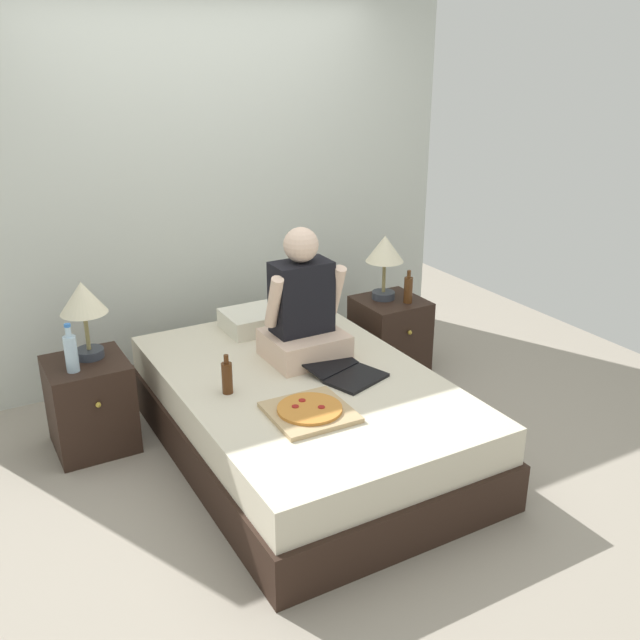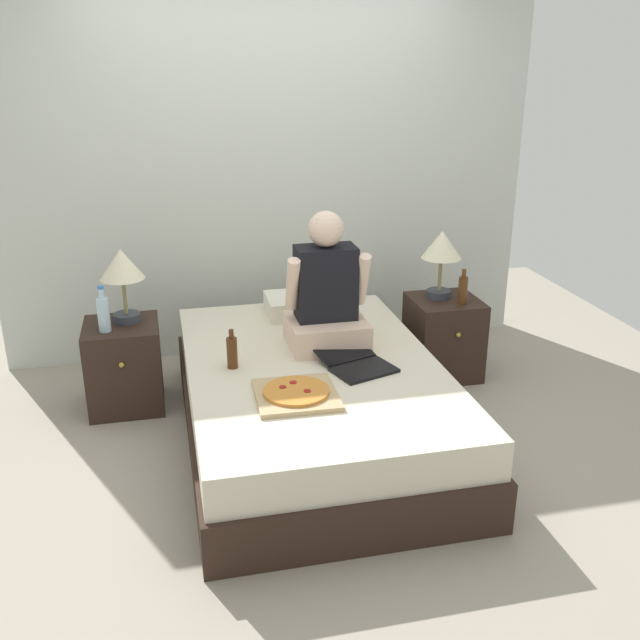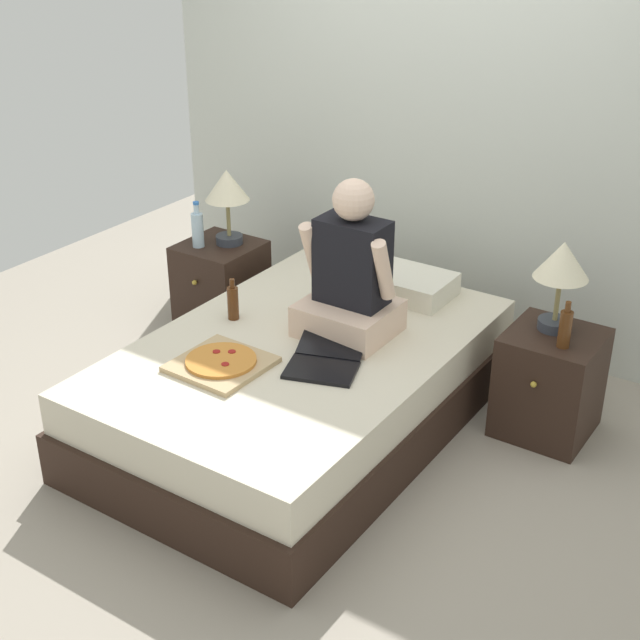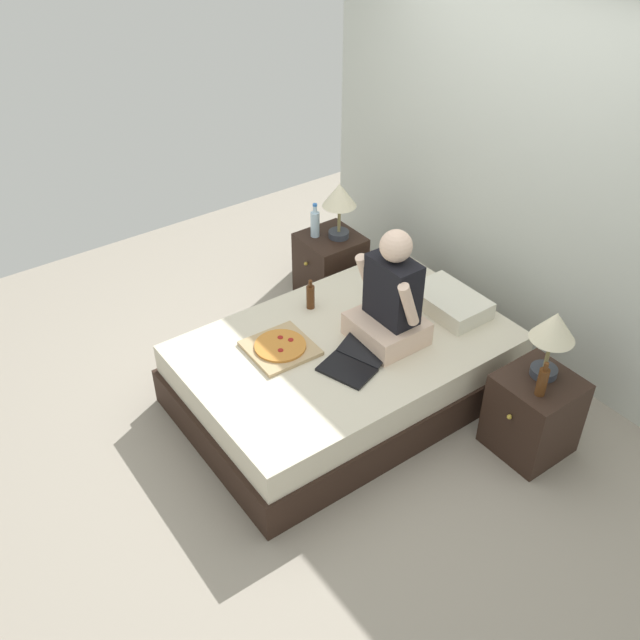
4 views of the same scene
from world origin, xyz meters
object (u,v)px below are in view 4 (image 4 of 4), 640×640
(water_bottle, at_px, (315,223))
(pizza_box, at_px, (280,347))
(lamp_on_right_nightstand, at_px, (554,331))
(laptop, at_px, (353,363))
(lamp_on_left_nightstand, at_px, (339,199))
(nightstand_left, at_px, (330,266))
(person_seated, at_px, (390,301))
(beer_bottle, at_px, (542,381))
(beer_bottle_on_bed, at_px, (310,296))
(nightstand_right, at_px, (533,414))
(bed, at_px, (345,369))

(water_bottle, bearing_deg, pizza_box, -44.96)
(lamp_on_right_nightstand, xyz_separation_m, laptop, (-0.79, -0.81, -0.38))
(lamp_on_left_nightstand, height_order, laptop, lamp_on_left_nightstand)
(nightstand_left, distance_m, person_seated, 1.33)
(pizza_box, bearing_deg, beer_bottle, 36.21)
(beer_bottle_on_bed, bearing_deg, laptop, -12.31)
(lamp_on_left_nightstand, height_order, nightstand_right, lamp_on_left_nightstand)
(beer_bottle, distance_m, person_seated, 1.03)
(nightstand_right, height_order, laptop, laptop)
(nightstand_right, bearing_deg, beer_bottle, -54.99)
(nightstand_right, relative_size, laptop, 1.09)
(lamp_on_left_nightstand, distance_m, laptop, 1.51)
(lamp_on_right_nightstand, relative_size, laptop, 0.91)
(pizza_box, xyz_separation_m, beer_bottle_on_bed, (-0.27, 0.42, 0.07))
(bed, bearing_deg, water_bottle, 153.62)
(water_bottle, height_order, beer_bottle_on_bed, water_bottle)
(lamp_on_right_nightstand, xyz_separation_m, person_seated, (-0.88, -0.45, -0.11))
(water_bottle, height_order, pizza_box, water_bottle)
(nightstand_right, xyz_separation_m, beer_bottle, (0.07, -0.10, 0.36))
(water_bottle, bearing_deg, lamp_on_left_nightstand, 49.40)
(lamp_on_left_nightstand, bearing_deg, bed, -34.83)
(bed, distance_m, lamp_on_left_nightstand, 1.37)
(bed, height_order, lamp_on_right_nightstand, lamp_on_right_nightstand)
(laptop, bearing_deg, person_seated, 103.80)
(water_bottle, bearing_deg, nightstand_right, 2.39)
(nightstand_right, bearing_deg, bed, -148.17)
(lamp_on_left_nightstand, distance_m, beer_bottle, 2.12)
(lamp_on_right_nightstand, height_order, beer_bottle, lamp_on_right_nightstand)
(person_seated, height_order, beer_bottle_on_bed, person_seated)
(water_bottle, distance_m, beer_bottle_on_bed, 0.86)
(pizza_box, bearing_deg, nightstand_left, 129.94)
(bed, bearing_deg, beer_bottle_on_bed, 176.07)
(bed, distance_m, pizza_box, 0.50)
(nightstand_left, bearing_deg, person_seated, -19.06)
(lamp_on_right_nightstand, bearing_deg, pizza_box, -137.33)
(bed, xyz_separation_m, beer_bottle_on_bed, (-0.44, 0.03, 0.33))
(bed, xyz_separation_m, pizza_box, (-0.17, -0.39, 0.26))
(bed, height_order, lamp_on_left_nightstand, lamp_on_left_nightstand)
(lamp_on_right_nightstand, distance_m, pizza_box, 1.65)
(beer_bottle, xyz_separation_m, beer_bottle_on_bed, (-1.54, -0.51, -0.07))
(laptop, distance_m, pizza_box, 0.48)
(bed, distance_m, nightstand_right, 1.22)
(lamp_on_left_nightstand, distance_m, lamp_on_right_nightstand, 2.01)
(nightstand_left, height_order, nightstand_right, same)
(bed, height_order, laptop, laptop)
(laptop, bearing_deg, beer_bottle_on_bed, 167.69)
(lamp_on_left_nightstand, distance_m, nightstand_right, 2.12)
(beer_bottle, xyz_separation_m, person_seated, (-0.98, -0.30, 0.12))
(beer_bottle, height_order, beer_bottle_on_bed, beer_bottle)
(beer_bottle, bearing_deg, lamp_on_right_nightstand, 123.69)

